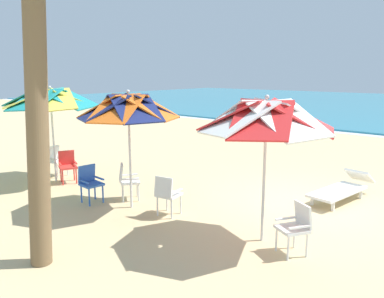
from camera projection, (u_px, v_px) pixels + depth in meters
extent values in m
plane|color=#D3B784|center=(299.00, 205.00, 8.80)|extent=(80.00, 80.00, 0.00)
cylinder|color=silver|center=(264.00, 185.00, 6.78)|extent=(0.05, 0.05, 2.07)
cube|color=red|center=(301.00, 117.00, 6.36)|extent=(1.30, 1.25, 0.57)
cube|color=white|center=(293.00, 114.00, 6.79)|extent=(1.24, 1.33, 0.57)
cube|color=red|center=(270.00, 112.00, 7.07)|extent=(1.25, 1.30, 0.57)
cube|color=white|center=(247.00, 113.00, 7.04)|extent=(1.33, 1.24, 0.57)
cube|color=red|center=(233.00, 115.00, 6.71)|extent=(1.30, 1.25, 0.57)
cube|color=white|center=(238.00, 118.00, 6.28)|extent=(1.24, 1.33, 0.57)
cube|color=red|center=(262.00, 120.00, 6.00)|extent=(1.25, 1.30, 0.57)
cube|color=white|center=(289.00, 119.00, 6.04)|extent=(1.33, 1.24, 0.57)
sphere|color=silver|center=(267.00, 97.00, 6.47)|extent=(0.08, 0.08, 0.08)
cube|color=white|center=(292.00, 229.00, 6.37)|extent=(0.60, 0.60, 0.05)
cube|color=white|center=(303.00, 215.00, 6.39)|extent=(0.41, 0.29, 0.40)
cube|color=white|center=(300.00, 227.00, 6.16)|extent=(0.23, 0.36, 0.03)
cube|color=white|center=(286.00, 218.00, 6.53)|extent=(0.23, 0.36, 0.03)
cylinder|color=white|center=(288.00, 248.00, 6.20)|extent=(0.04, 0.04, 0.41)
cylinder|color=white|center=(276.00, 239.00, 6.52)|extent=(0.04, 0.04, 0.41)
cylinder|color=white|center=(307.00, 245.00, 6.31)|extent=(0.04, 0.04, 0.41)
cylinder|color=white|center=(294.00, 237.00, 6.64)|extent=(0.04, 0.04, 0.41)
cylinder|color=silver|center=(130.00, 162.00, 8.47)|extent=(0.05, 0.05, 2.08)
cube|color=orange|center=(151.00, 107.00, 8.07)|extent=(1.21, 1.16, 0.52)
cube|color=navy|center=(152.00, 105.00, 8.47)|extent=(1.16, 1.22, 0.52)
cube|color=orange|center=(139.00, 104.00, 8.73)|extent=(1.16, 1.21, 0.52)
cube|color=navy|center=(121.00, 104.00, 8.69)|extent=(1.22, 1.16, 0.52)
cube|color=orange|center=(106.00, 106.00, 8.39)|extent=(1.21, 1.16, 0.52)
cube|color=navy|center=(103.00, 107.00, 7.99)|extent=(1.16, 1.22, 0.52)
cube|color=orange|center=(116.00, 109.00, 7.73)|extent=(1.16, 1.21, 0.52)
cube|color=navy|center=(137.00, 108.00, 7.76)|extent=(1.22, 1.16, 0.52)
sphere|color=silver|center=(128.00, 91.00, 8.17)|extent=(0.08, 0.08, 0.08)
cube|color=white|center=(169.00, 195.00, 8.15)|extent=(0.51, 0.51, 0.05)
cube|color=white|center=(163.00, 187.00, 7.93)|extent=(0.43, 0.16, 0.40)
cube|color=white|center=(161.00, 188.00, 8.23)|extent=(0.11, 0.40, 0.03)
cube|color=white|center=(177.00, 191.00, 8.03)|extent=(0.11, 0.40, 0.03)
cylinder|color=white|center=(167.00, 201.00, 8.43)|extent=(0.04, 0.04, 0.41)
cylinder|color=white|center=(181.00, 204.00, 8.25)|extent=(0.04, 0.04, 0.41)
cylinder|color=white|center=(157.00, 206.00, 8.13)|extent=(0.04, 0.04, 0.41)
cylinder|color=white|center=(171.00, 209.00, 7.96)|extent=(0.04, 0.04, 0.41)
cube|color=blue|center=(92.00, 184.00, 8.89)|extent=(0.48, 0.48, 0.05)
cube|color=blue|center=(87.00, 173.00, 8.99)|extent=(0.13, 0.42, 0.40)
cube|color=blue|center=(99.00, 178.00, 9.01)|extent=(0.40, 0.07, 0.03)
cube|color=blue|center=(84.00, 181.00, 8.73)|extent=(0.40, 0.07, 0.03)
cylinder|color=blue|center=(103.00, 194.00, 8.94)|extent=(0.04, 0.04, 0.41)
cylinder|color=blue|center=(89.00, 197.00, 8.69)|extent=(0.04, 0.04, 0.41)
cylinder|color=blue|center=(95.00, 191.00, 9.18)|extent=(0.04, 0.04, 0.41)
cylinder|color=blue|center=(81.00, 194.00, 8.94)|extent=(0.04, 0.04, 0.41)
cube|color=white|center=(130.00, 181.00, 9.12)|extent=(0.62, 0.62, 0.05)
cube|color=white|center=(121.00, 173.00, 9.04)|extent=(0.39, 0.33, 0.40)
cube|color=white|center=(129.00, 175.00, 9.29)|extent=(0.27, 0.34, 0.03)
cube|color=white|center=(130.00, 179.00, 8.91)|extent=(0.27, 0.34, 0.03)
cylinder|color=white|center=(137.00, 188.00, 9.37)|extent=(0.04, 0.04, 0.41)
cylinder|color=white|center=(138.00, 193.00, 9.04)|extent=(0.04, 0.04, 0.41)
cylinder|color=white|center=(123.00, 189.00, 9.30)|extent=(0.04, 0.04, 0.41)
cylinder|color=white|center=(123.00, 194.00, 8.96)|extent=(0.04, 0.04, 0.41)
cylinder|color=silver|center=(54.00, 143.00, 10.55)|extent=(0.05, 0.05, 2.14)
cube|color=teal|center=(70.00, 99.00, 10.13)|extent=(1.41, 1.35, 0.54)
cube|color=#EFDB4C|center=(74.00, 97.00, 10.58)|extent=(1.33, 1.45, 0.54)
cube|color=teal|center=(65.00, 97.00, 10.88)|extent=(1.35, 1.41, 0.54)
cube|color=#EFDB4C|center=(47.00, 97.00, 10.84)|extent=(1.45, 1.33, 0.54)
cube|color=teal|center=(32.00, 98.00, 10.50)|extent=(1.41, 1.35, 0.54)
cube|color=#EFDB4C|center=(26.00, 99.00, 10.04)|extent=(1.33, 1.45, 0.54)
cube|color=teal|center=(35.00, 100.00, 9.74)|extent=(1.35, 1.41, 0.54)
cube|color=#EFDB4C|center=(54.00, 100.00, 9.78)|extent=(1.45, 1.33, 0.54)
sphere|color=silver|center=(50.00, 87.00, 10.26)|extent=(0.08, 0.08, 0.08)
cube|color=red|center=(68.00, 167.00, 10.50)|extent=(0.58, 0.58, 0.05)
cube|color=red|center=(66.00, 158.00, 10.63)|extent=(0.25, 0.42, 0.40)
cube|color=red|center=(75.00, 162.00, 10.56)|extent=(0.38, 0.19, 0.03)
cube|color=red|center=(60.00, 164.00, 10.39)|extent=(0.38, 0.19, 0.03)
cylinder|color=red|center=(76.00, 176.00, 10.46)|extent=(0.04, 0.04, 0.41)
cylinder|color=red|center=(63.00, 178.00, 10.31)|extent=(0.04, 0.04, 0.41)
cylinder|color=red|center=(74.00, 173.00, 10.77)|extent=(0.04, 0.04, 0.41)
cylinder|color=red|center=(61.00, 175.00, 10.62)|extent=(0.04, 0.04, 0.41)
cube|color=white|center=(58.00, 161.00, 11.20)|extent=(0.50, 0.50, 0.05)
cube|color=white|center=(53.00, 153.00, 11.26)|extent=(0.15, 0.43, 0.40)
cube|color=white|center=(63.00, 156.00, 11.34)|extent=(0.40, 0.10, 0.03)
cube|color=white|center=(52.00, 159.00, 11.01)|extent=(0.40, 0.10, 0.03)
cylinder|color=white|center=(67.00, 168.00, 11.30)|extent=(0.04, 0.04, 0.41)
cylinder|color=white|center=(57.00, 171.00, 11.01)|extent=(0.04, 0.04, 0.41)
cylinder|color=white|center=(59.00, 167.00, 11.48)|extent=(0.04, 0.04, 0.41)
cylinder|color=white|center=(49.00, 169.00, 11.19)|extent=(0.04, 0.04, 0.41)
cube|color=white|center=(337.00, 191.00, 9.00)|extent=(0.89, 1.78, 0.06)
cube|color=white|center=(360.00, 176.00, 9.64)|extent=(0.67, 0.56, 0.36)
cube|color=white|center=(333.00, 206.00, 8.42)|extent=(0.06, 0.06, 0.22)
cube|color=white|center=(312.00, 200.00, 8.80)|extent=(0.06, 0.06, 0.22)
cube|color=white|center=(361.00, 194.00, 9.24)|extent=(0.06, 0.06, 0.22)
cube|color=white|center=(341.00, 189.00, 9.62)|extent=(0.06, 0.06, 0.22)
cylinder|color=brown|center=(37.00, 101.00, 5.75)|extent=(0.33, 0.59, 5.12)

